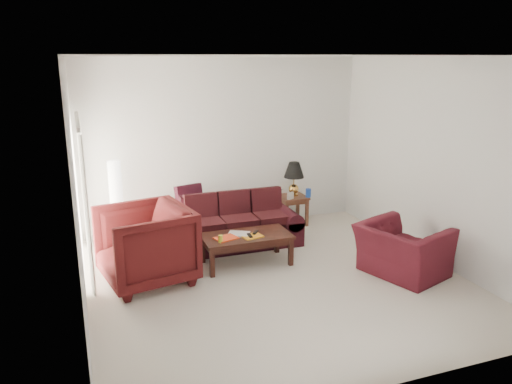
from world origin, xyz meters
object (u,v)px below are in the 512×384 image
Objects in this scene: sofa at (238,222)px; armchair_left at (145,245)px; end_table at (292,210)px; floor_lamp at (117,204)px; coffee_table at (246,249)px; armchair_right at (403,250)px.

armchair_left reaches higher than sofa.
sofa is at bearing 107.73° from armchair_left.
floor_lamp is at bearing -178.18° from end_table.
sofa is 0.79m from coffee_table.
end_table is at bearing -6.80° from armchair_right.
coffee_table is (1.48, 0.11, -0.30)m from armchair_left.
floor_lamp is at bearing 178.19° from armchair_left.
armchair_right reaches higher than coffee_table.
floor_lamp is (-3.11, -0.10, 0.45)m from end_table.
floor_lamp is 1.10× the size of coffee_table.
end_table is 2.63m from armchair_right.
end_table is 2.03m from coffee_table.
armchair_right is at bearing -31.83° from coffee_table.
floor_lamp is 1.51m from armchair_left.
coffee_table is at bearing 41.62° from armchair_right.
armchair_left is 3.57m from armchair_right.
armchair_left is (0.24, -1.48, -0.19)m from floor_lamp.
armchair_right is (1.84, -1.86, -0.05)m from sofa.
armchair_left reaches higher than end_table.
armchair_right is at bearing -77.86° from end_table.
end_table is 3.15m from floor_lamp.
floor_lamp is 4.43m from armchair_right.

